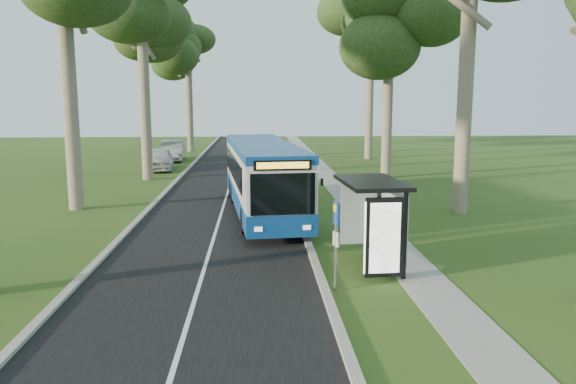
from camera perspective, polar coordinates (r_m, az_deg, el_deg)
The scene contains 16 objects.
ground at distance 19.76m, azimuth 2.26°, elevation -5.93°, with size 120.00×120.00×0.00m, color #2E4C17.
road at distance 29.48m, azimuth -6.38°, elevation -0.82°, with size 7.00×100.00×0.02m, color black.
kerb_east at distance 29.48m, azimuth 0.43°, elevation -0.66°, with size 0.25×100.00×0.12m, color #9E9B93.
kerb_west at distance 29.88m, azimuth -13.10°, elevation -0.77°, with size 0.25×100.00×0.12m, color #9E9B93.
centre_line at distance 29.48m, azimuth -6.38°, elevation -0.79°, with size 0.12×100.00×0.01m, color white.
footpath at distance 29.83m, azimuth 6.19°, elevation -0.69°, with size 1.50×100.00×0.02m, color gray.
bus at distance 25.67m, azimuth -2.59°, elevation 1.51°, with size 3.84×12.53×3.27m.
bus_stop_sign at distance 15.35m, azimuth 4.90°, elevation -4.39°, with size 0.14×0.35×2.53m.
bus_shelter at distance 17.18m, azimuth 9.20°, elevation -1.70°, with size 1.95×3.32×2.76m.
litter_bin at distance 21.51m, azimuth 6.25°, elevation -3.29°, with size 0.58×0.58×1.02m.
car_white at distance 42.72m, azimuth -12.93°, elevation 3.31°, with size 1.98×4.93×1.68m, color silver.
car_silver at distance 48.85m, azimuth -11.65°, elevation 4.13°, with size 1.82×5.23×1.72m, color #979A9E.
tree_west_d at distance 48.32m, azimuth -14.76°, elevation 17.13°, with size 5.20×5.20×16.12m.
tree_west_e at distance 57.61m, azimuth -10.15°, elevation 14.79°, with size 5.20×5.20×14.48m.
tree_east_c at distance 38.38m, azimuth 10.35°, elevation 17.81°, with size 5.20×5.20×14.72m.
tree_east_d at distance 50.32m, azimuth 8.46°, elevation 16.38°, with size 5.20×5.20×15.37m.
Camera 1 is at (-1.83, -18.96, 5.24)m, focal length 35.00 mm.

